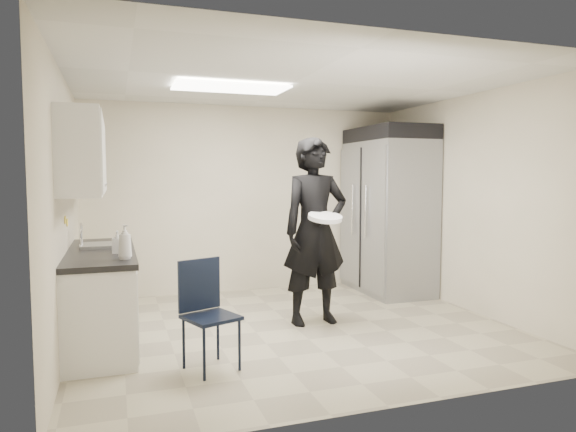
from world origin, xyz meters
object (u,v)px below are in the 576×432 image
object	(u,v)px
commercial_fridge	(388,217)
folding_chair	(211,317)
man_tuxedo	(315,231)
lower_counter	(102,299)

from	to	relation	value
commercial_fridge	folding_chair	bearing A→B (deg)	-143.38
commercial_fridge	man_tuxedo	distance (m)	1.93
lower_counter	folding_chair	xyz separation A→B (m)	(0.89, -1.07, 0.02)
folding_chair	commercial_fridge	bearing A→B (deg)	15.61
commercial_fridge	man_tuxedo	bearing A→B (deg)	-143.83
man_tuxedo	lower_counter	bearing A→B (deg)	175.28
folding_chair	man_tuxedo	distance (m)	1.77
lower_counter	man_tuxedo	distance (m)	2.30
lower_counter	man_tuxedo	xyz separation A→B (m)	(2.22, -0.06, 0.59)
commercial_fridge	folding_chair	world-z (taller)	commercial_fridge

